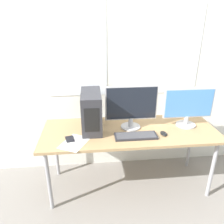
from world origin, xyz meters
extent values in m
plane|color=gray|center=(0.00, 0.00, 0.00)|extent=(14.00, 14.00, 0.00)
cube|color=silver|center=(0.00, 0.84, 1.35)|extent=(8.00, 0.06, 2.70)
cube|color=white|center=(-0.55, 0.81, 1.52)|extent=(0.68, 0.01, 1.04)
cube|color=white|center=(0.55, 0.81, 1.52)|extent=(0.68, 0.01, 1.04)
cube|color=tan|center=(0.00, 0.36, 0.72)|extent=(1.87, 0.71, 0.03)
cylinder|color=#99999E|center=(-0.86, 0.08, 0.35)|extent=(0.04, 0.04, 0.71)
cylinder|color=#99999E|center=(0.86, 0.08, 0.35)|extent=(0.04, 0.04, 0.71)
cylinder|color=#99999E|center=(-0.86, 0.63, 0.35)|extent=(0.04, 0.04, 0.71)
cylinder|color=#99999E|center=(0.86, 0.63, 0.35)|extent=(0.04, 0.04, 0.71)
cube|color=#2D2D33|center=(-0.41, 0.44, 0.94)|extent=(0.21, 0.47, 0.41)
cube|color=black|center=(-0.41, 0.20, 0.94)|extent=(0.14, 0.00, 0.25)
cylinder|color=#B7B7BC|center=(0.02, 0.42, 0.75)|extent=(0.21, 0.21, 0.02)
cylinder|color=#B7B7BC|center=(0.02, 0.42, 0.80)|extent=(0.05, 0.05, 0.10)
cube|color=#B7B7BC|center=(0.02, 0.42, 1.03)|extent=(0.55, 0.03, 0.37)
cube|color=black|center=(0.02, 0.40, 1.03)|extent=(0.53, 0.00, 0.35)
cylinder|color=#B7B7BC|center=(0.64, 0.40, 0.75)|extent=(0.21, 0.21, 0.02)
cylinder|color=#B7B7BC|center=(0.64, 0.40, 0.80)|extent=(0.05, 0.05, 0.10)
cube|color=#B7B7BC|center=(0.64, 0.40, 1.01)|extent=(0.55, 0.03, 0.33)
cube|color=#4C8CD8|center=(0.64, 0.39, 1.01)|extent=(0.52, 0.00, 0.30)
cube|color=#28282D|center=(0.03, 0.20, 0.75)|extent=(0.43, 0.16, 0.02)
cube|color=#47474C|center=(0.03, 0.20, 0.76)|extent=(0.40, 0.13, 0.00)
ellipsoid|color=black|center=(0.33, 0.22, 0.75)|extent=(0.06, 0.11, 0.03)
cube|color=black|center=(-0.63, 0.21, 0.74)|extent=(0.11, 0.14, 0.01)
cube|color=white|center=(-0.58, 0.15, 0.74)|extent=(0.32, 0.36, 0.00)
camera|label=1|loc=(-0.41, -1.71, 1.84)|focal=35.00mm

